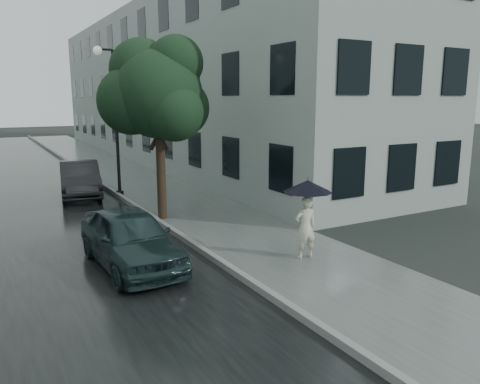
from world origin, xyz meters
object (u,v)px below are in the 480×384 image
car_near (130,238)px  pedestrian (305,227)px  street_tree (157,93)px  car_far (80,179)px  lamp_post (112,113)px

car_near → pedestrian: bearing=-24.2°
pedestrian → car_near: pedestrian is taller
street_tree → car_far: street_tree is taller
pedestrian → car_far: 10.71m
lamp_post → car_far: size_ratio=1.39×
street_tree → car_far: size_ratio=1.39×
pedestrian → lamp_post: lamp_post is taller
pedestrian → car_far: (-3.19, 10.22, -0.09)m
car_near → car_far: size_ratio=0.95×
car_far → car_near: bearing=-85.6°
lamp_post → car_far: (-1.19, 0.78, -2.52)m
car_near → lamp_post: bearing=75.3°
street_tree → car_near: (-2.12, -3.84, -3.25)m
lamp_post → car_near: (-1.76, -7.92, -2.53)m
street_tree → car_near: bearing=-118.9°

